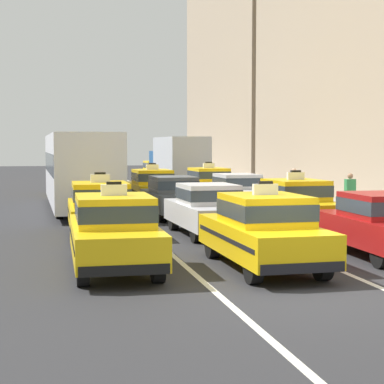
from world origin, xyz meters
TOP-DOWN VIEW (x-y plane):
  - ground_plane at (0.00, 0.00)m, footprint 160.00×160.00m
  - lane_stripe_left_center at (-1.60, 20.00)m, footprint 0.14×80.00m
  - lane_stripe_center_right at (1.60, 20.00)m, footprint 0.14×80.00m
  - sidewalk_curb at (7.20, 15.00)m, footprint 4.00×90.00m
  - taxi_left_nearest at (-3.23, 3.02)m, footprint 1.87×4.58m
  - taxi_left_second at (-3.12, 8.14)m, footprint 1.87×4.58m
  - bus_left_third at (-3.31, 16.97)m, footprint 2.81×11.26m
  - taxi_left_fourth at (-3.36, 25.74)m, footprint 1.85×4.57m
  - taxi_center_nearest at (0.03, 2.50)m, footprint 1.88×4.59m
  - sedan_center_second at (0.12, 7.97)m, footprint 1.92×4.36m
  - sedan_center_third at (0.03, 13.05)m, footprint 1.89×4.35m
  - taxi_center_fourth at (0.03, 18.09)m, footprint 1.90×4.59m
  - sedan_right_nearest at (3.35, 3.32)m, footprint 1.83×4.33m
  - taxi_right_second at (3.08, 8.35)m, footprint 1.96×4.61m
  - sedan_right_third at (3.04, 14.64)m, footprint 1.92×4.36m
  - taxi_right_fourth at (3.11, 19.78)m, footprint 2.01×4.63m
  - box_truck_right_fifth at (3.15, 27.52)m, footprint 2.54×7.05m
  - taxi_right_sixth at (3.10, 35.23)m, footprint 1.98×4.62m
  - pedestrian_near_crosswalk at (5.84, 15.31)m, footprint 0.36×0.24m
  - pedestrian_by_storefront at (5.95, 10.21)m, footprint 0.36×0.24m

SIDE VIEW (x-z plane):
  - ground_plane at x=0.00m, z-range 0.00..0.00m
  - lane_stripe_left_center at x=-1.60m, z-range 0.00..0.01m
  - lane_stripe_center_right at x=1.60m, z-range 0.00..0.01m
  - sidewalk_curb at x=7.20m, z-range 0.00..0.15m
  - sedan_center_second at x=0.12m, z-range 0.06..1.64m
  - sedan_center_third at x=0.03m, z-range 0.06..1.64m
  - sedan_right_nearest at x=3.35m, z-range 0.06..1.64m
  - sedan_right_third at x=3.04m, z-range 0.06..1.64m
  - taxi_left_nearest at x=-3.23m, z-range -0.10..1.86m
  - taxi_left_second at x=-3.12m, z-range -0.10..1.86m
  - taxi_left_fourth at x=-3.36m, z-range -0.10..1.86m
  - taxi_center_nearest at x=0.03m, z-range -0.10..1.86m
  - taxi_center_fourth at x=0.03m, z-range -0.10..1.86m
  - taxi_right_second at x=3.08m, z-range -0.10..1.86m
  - taxi_right_fourth at x=3.11m, z-range -0.10..1.86m
  - taxi_right_sixth at x=3.10m, z-range -0.10..1.86m
  - pedestrian_by_storefront at x=5.95m, z-range 0.16..1.77m
  - pedestrian_near_crosswalk at x=5.84m, z-range 0.16..1.78m
  - box_truck_right_fifth at x=3.15m, z-range 0.14..3.41m
  - bus_left_third at x=-3.31m, z-range 0.21..3.43m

